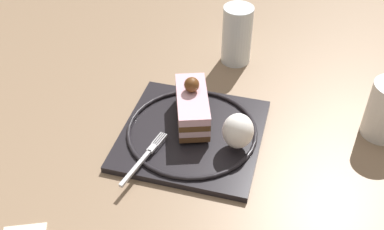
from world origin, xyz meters
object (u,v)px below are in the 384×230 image
at_px(drink_glass_near, 237,38).
at_px(whipped_cream_dollop, 238,131).
at_px(dessert_plate, 192,133).
at_px(fork, 145,157).
at_px(cake_slice, 192,106).

bearing_deg(drink_glass_near, whipped_cream_dollop, -155.01).
xyz_separation_m(dessert_plate, fork, (-0.09, 0.03, 0.01)).
height_order(dessert_plate, whipped_cream_dollop, whipped_cream_dollop).
bearing_deg(dessert_plate, drink_glass_near, 7.42).
distance_m(whipped_cream_dollop, drink_glass_near, 0.26).
bearing_deg(cake_slice, whipped_cream_dollop, -103.84).
xyz_separation_m(dessert_plate, drink_glass_near, (0.24, 0.03, 0.04)).
bearing_deg(drink_glass_near, fork, 179.91).
distance_m(dessert_plate, cake_slice, 0.04).
xyz_separation_m(dessert_plate, cake_slice, (0.02, 0.01, 0.03)).
distance_m(cake_slice, whipped_cream_dollop, 0.09).
xyz_separation_m(fork, drink_glass_near, (0.33, -0.00, 0.03)).
relative_size(dessert_plate, drink_glass_near, 2.32).
distance_m(dessert_plate, whipped_cream_dollop, 0.09).
bearing_deg(whipped_cream_dollop, drink_glass_near, 24.99).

